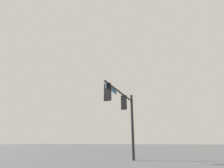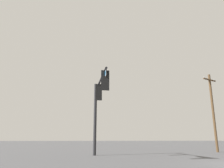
{
  "view_description": "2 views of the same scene",
  "coord_description": "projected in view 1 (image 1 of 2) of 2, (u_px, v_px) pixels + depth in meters",
  "views": [
    {
      "loc": [
        8.04,
        -2.62,
        1.52
      ],
      "look_at": [
        -6.13,
        -8.76,
        6.74
      ],
      "focal_mm": 28.0,
      "sensor_mm": 36.0,
      "label": 1
    },
    {
      "loc": [
        10.49,
        -9.16,
        1.3
      ],
      "look_at": [
        -6.14,
        -6.59,
        5.59
      ],
      "focal_mm": 35.0,
      "sensor_mm": 36.0,
      "label": 2
    }
  ],
  "objects": [
    {
      "name": "signal_pole_near",
      "position": [
        125.0,
        111.0,
        15.4
      ],
      "size": [
        6.68,
        0.59,
        6.16
      ],
      "color": "black",
      "rests_on": "ground_plane"
    }
  ]
}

